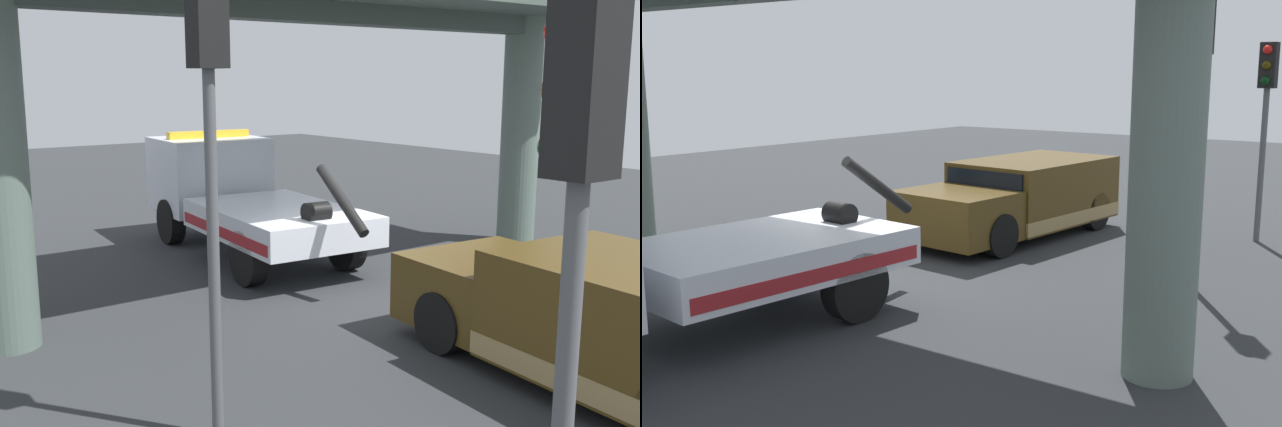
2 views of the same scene
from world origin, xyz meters
TOP-DOWN VIEW (x-y plane):
  - ground_plane at (0.00, 0.00)m, footprint 60.00×40.00m
  - lane_stripe_mid at (0.00, -2.35)m, footprint 2.60×0.16m
  - lane_stripe_east at (6.00, -2.35)m, footprint 2.60×0.16m
  - tow_truck_white at (4.17, -0.07)m, footprint 7.33×2.90m
  - towed_van_green at (-4.67, 0.01)m, footprint 5.36×2.61m
  - traffic_light_near at (-6.98, 4.35)m, footprint 0.39×0.32m
  - traffic_light_far at (-2.98, 4.35)m, footprint 0.39×0.32m

SIDE VIEW (x-z plane):
  - ground_plane at x=0.00m, z-range -0.10..0.00m
  - lane_stripe_mid at x=0.00m, z-range 0.00..0.01m
  - lane_stripe_east at x=6.00m, z-range 0.00..0.01m
  - towed_van_green at x=-4.67m, z-range -0.01..1.57m
  - tow_truck_white at x=4.17m, z-range -0.03..2.43m
  - traffic_light_near at x=-6.98m, z-range 0.93..4.96m
  - traffic_light_far at x=-2.98m, z-range 1.05..5.68m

